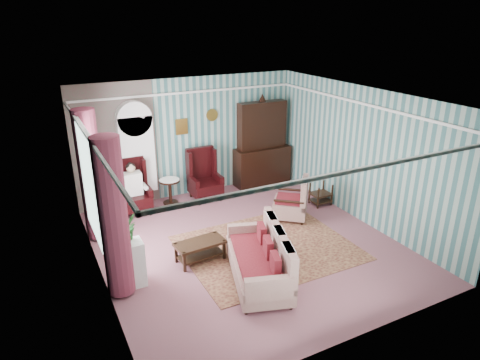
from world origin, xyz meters
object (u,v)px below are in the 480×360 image
wingback_right (205,175)px  nest_table (321,194)px  bookcase (138,160)px  wingback_left (133,188)px  seated_woman (133,189)px  coffee_table (200,251)px  round_side_table (170,192)px  plant_stand (127,265)px  floral_armchair (290,199)px  dresser_hutch (263,141)px  sofa (258,255)px

wingback_right → nest_table: size_ratio=2.31×
bookcase → wingback_left: bearing=-122.7°
seated_woman → coffee_table: size_ratio=1.29×
round_side_table → coffee_table: size_ratio=0.66×
plant_stand → bookcase: bearing=71.5°
bookcase → plant_stand: bearing=-108.5°
round_side_table → plant_stand: bearing=-120.4°
wingback_right → floral_armchair: 2.23m
round_side_table → floral_armchair: size_ratio=0.65×
bookcase → coffee_table: (0.31, -2.97, -0.93)m
floral_armchair → wingback_left: bearing=97.9°
floral_armchair → bookcase: bearing=90.4°
wingback_right → coffee_table: size_ratio=1.37×
bookcase → wingback_left: 0.68m
dresser_hutch → coffee_table: 4.21m
plant_stand → floral_armchair: 3.92m
sofa → wingback_right: bearing=9.1°
bookcase → sofa: bearing=-76.6°
wingback_left → sofa: size_ratio=0.66×
seated_woman → coffee_table: bearing=-77.7°
wingback_left → bookcase: bearing=57.3°
plant_stand → seated_woman: bearing=73.8°
round_side_table → coffee_table: 2.75m
wingback_left → seated_woman: size_ratio=1.06×
round_side_table → floral_armchair: bearing=-43.3°
seated_woman → floral_armchair: bearing=-31.4°
wingback_left → coffee_table: bearing=-77.7°
wingback_left → coffee_table: (0.56, -2.58, -0.43)m
seated_woman → wingback_left: bearing=0.0°
coffee_table → wingback_right: bearing=65.3°
bookcase → sofa: size_ratio=1.18×
wingback_right → plant_stand: 3.76m
seated_woman → round_side_table: 0.96m
dresser_hutch → floral_armchair: (-0.49, -2.11, -0.72)m
wingback_right → nest_table: bearing=-33.7°
nest_table → plant_stand: 5.02m
wingback_right → seated_woman: (-1.75, 0.00, -0.04)m
bookcase → dresser_hutch: size_ratio=0.95×
seated_woman → wingback_right: bearing=0.0°
nest_table → floral_armchair: 1.11m
sofa → round_side_table: bearing=22.3°
wingback_left → floral_armchair: 3.53m
round_side_table → coffee_table: (-0.34, -2.73, -0.11)m
round_side_table → plant_stand: (-1.70, -2.90, 0.10)m
round_side_table → sofa: (0.30, -3.76, 0.20)m
nest_table → coffee_table: (-3.51, -1.03, -0.08)m
plant_stand → wingback_right: bearing=47.2°
seated_woman → sofa: bearing=-71.6°
dresser_hutch → bookcase: bearing=177.9°
nest_table → bookcase: bearing=153.1°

